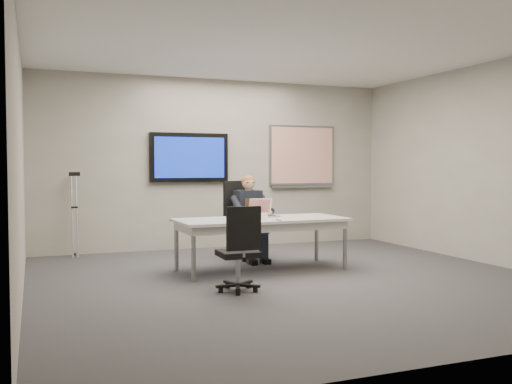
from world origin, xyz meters
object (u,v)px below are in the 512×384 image
object	(u,v)px
office_chair_near	(239,265)
laptop	(262,212)
conference_table	(261,224)
seated_person	(252,227)
office_chair_far	(245,234)

from	to	relation	value
office_chair_near	laptop	bearing A→B (deg)	-119.91
conference_table	laptop	world-z (taller)	laptop
conference_table	laptop	bearing A→B (deg)	62.97
seated_person	laptop	bearing A→B (deg)	-101.99
conference_table	seated_person	size ratio (longest dim) A/B	1.82
office_chair_near	seated_person	size ratio (longest dim) A/B	0.77
office_chair_near	laptop	distance (m)	1.62
conference_table	laptop	size ratio (longest dim) A/B	6.07
seated_person	laptop	world-z (taller)	seated_person
office_chair_far	office_chair_near	distance (m)	2.23
office_chair_near	laptop	world-z (taller)	office_chair_near
conference_table	laptop	distance (m)	0.28
office_chair_far	conference_table	bearing A→B (deg)	-122.18
office_chair_far	office_chair_near	world-z (taller)	office_chair_far
office_chair_near	laptop	size ratio (longest dim) A/B	2.55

